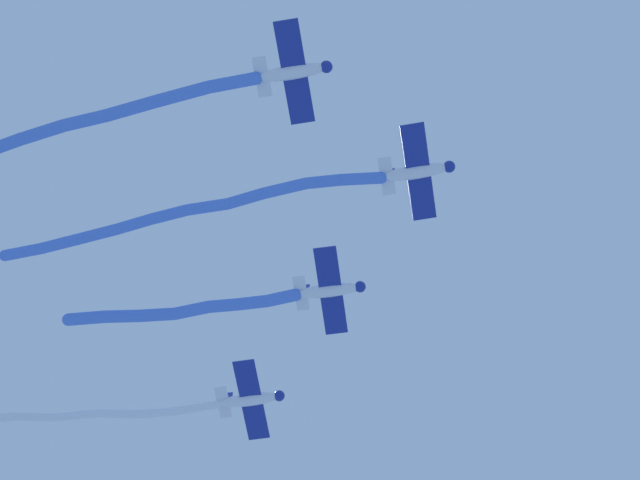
{
  "coord_description": "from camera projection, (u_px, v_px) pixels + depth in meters",
  "views": [
    {
      "loc": [
        24.36,
        -12.62,
        4.0
      ],
      "look_at": [
        -3.54,
        -2.1,
        71.04
      ],
      "focal_mm": 56.18,
      "sensor_mm": 36.0,
      "label": 1
    }
  ],
  "objects": [
    {
      "name": "airplane_right_wing",
      "position": [
        294.0,
        72.0,
        68.58
      ],
      "size": [
        7.15,
        5.64,
        1.84
      ],
      "rotation": [
        0.0,
        0.0,
        1.05
      ],
      "color": "silver"
    },
    {
      "name": "smoke_trail_right_wing",
      "position": [
        49.0,
        138.0,
        69.69
      ],
      "size": [
        20.0,
        24.22,
        2.19
      ],
      "color": "#4C75DB"
    },
    {
      "name": "smoke_trail_slot",
      "position": [
        80.0,
        414.0,
        79.62
      ],
      "size": [
        10.62,
        20.68,
        2.12
      ],
      "color": "white"
    },
    {
      "name": "airplane_lead",
      "position": [
        418.0,
        172.0,
        71.22
      ],
      "size": [
        7.14,
        5.66,
        1.84
      ],
      "rotation": [
        0.0,
        0.0,
        1.04
      ],
      "color": "silver"
    },
    {
      "name": "airplane_slot",
      "position": [
        251.0,
        399.0,
        78.63
      ],
      "size": [
        7.18,
        5.61,
        1.84
      ],
      "rotation": [
        0.0,
        0.0,
        1.06
      ],
      "color": "silver"
    },
    {
      "name": "airplane_left_wing",
      "position": [
        330.0,
        290.0,
        75.06
      ],
      "size": [
        7.21,
        5.63,
        1.84
      ],
      "rotation": [
        0.0,
        0.0,
        1.08
      ],
      "color": "silver"
    },
    {
      "name": "smoke_trail_left_wing",
      "position": [
        185.0,
        310.0,
        75.26
      ],
      "size": [
        8.43,
        16.32,
        2.41
      ],
      "color": "#4C75DB"
    },
    {
      "name": "smoke_trail_lead",
      "position": [
        188.0,
        213.0,
        73.45
      ],
      "size": [
        17.15,
        24.8,
        2.37
      ],
      "color": "#4C75DB"
    }
  ]
}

